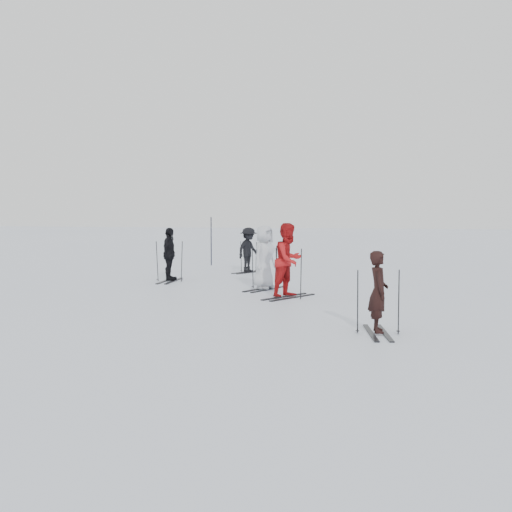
{
  "coord_description": "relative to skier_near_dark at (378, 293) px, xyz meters",
  "views": [
    {
      "loc": [
        3.85,
        -16.9,
        2.36
      ],
      "look_at": [
        0.0,
        1.0,
        1.0
      ],
      "focal_mm": 45.0,
      "sensor_mm": 36.0,
      "label": 1
    }
  ],
  "objects": [
    {
      "name": "skier_uphill_far",
      "position": [
        -4.96,
        10.82,
        0.05
      ],
      "size": [
        1.02,
        1.21,
        1.63
      ],
      "primitive_type": "imported",
      "rotation": [
        0.0,
        0.0,
        1.1
      ],
      "color": "black",
      "rests_on": "ground"
    },
    {
      "name": "skier_uphill_left",
      "position": [
        -6.83,
        7.46,
        0.09
      ],
      "size": [
        0.47,
        1.02,
        1.71
      ],
      "primitive_type": "imported",
      "rotation": [
        0.0,
        0.0,
        1.62
      ],
      "color": "black",
      "rests_on": "ground"
    },
    {
      "name": "skis_red",
      "position": [
        -2.44,
        4.5,
        -0.09
      ],
      "size": [
        2.11,
        1.79,
        1.36
      ],
      "primitive_type": null,
      "rotation": [
        0.0,
        0.0,
        1.05
      ],
      "color": "black",
      "rests_on": "ground"
    },
    {
      "name": "skis_uphill_far",
      "position": [
        -4.96,
        10.82,
        -0.18
      ],
      "size": [
        1.83,
        1.5,
        1.18
      ],
      "primitive_type": null,
      "rotation": [
        0.0,
        0.0,
        1.1
      ],
      "color": "black",
      "rests_on": "ground"
    },
    {
      "name": "skier_grey",
      "position": [
        -3.41,
        6.05,
        0.15
      ],
      "size": [
        0.87,
        1.05,
        1.84
      ],
      "primitive_type": "imported",
      "rotation": [
        0.0,
        0.0,
        1.2
      ],
      "color": "silver",
      "rests_on": "ground"
    },
    {
      "name": "piste_marker",
      "position": [
        -7.16,
        13.45,
        0.23
      ],
      "size": [
        0.05,
        0.05,
        2.01
      ],
      "primitive_type": "cylinder",
      "rotation": [
        0.0,
        0.0,
        -0.28
      ],
      "color": "black",
      "rests_on": "ground"
    },
    {
      "name": "skier_red",
      "position": [
        -2.44,
        4.5,
        0.2
      ],
      "size": [
        1.11,
        1.19,
        1.95
      ],
      "primitive_type": "imported",
      "rotation": [
        0.0,
        0.0,
        1.05
      ],
      "color": "#AC1315",
      "rests_on": "ground"
    },
    {
      "name": "skier_near_dark",
      "position": [
        0.0,
        0.0,
        0.0
      ],
      "size": [
        0.46,
        0.61,
        1.54
      ],
      "primitive_type": "imported",
      "rotation": [
        0.0,
        0.0,
        1.74
      ],
      "color": "black",
      "rests_on": "ground"
    },
    {
      "name": "skis_near_dark",
      "position": [
        0.0,
        0.0,
        -0.14
      ],
      "size": [
        1.85,
        1.18,
        1.25
      ],
      "primitive_type": null,
      "rotation": [
        0.0,
        0.0,
        1.74
      ],
      "color": "black",
      "rests_on": "ground"
    },
    {
      "name": "skis_uphill_left",
      "position": [
        -6.83,
        7.46,
        -0.09
      ],
      "size": [
        1.9,
        1.07,
        1.35
      ],
      "primitive_type": null,
      "rotation": [
        0.0,
        0.0,
        1.62
      ],
      "color": "black",
      "rests_on": "ground"
    },
    {
      "name": "skis_grey",
      "position": [
        -3.41,
        6.05,
        -0.1
      ],
      "size": [
        2.05,
        1.57,
        1.33
      ],
      "primitive_type": null,
      "rotation": [
        0.0,
        0.0,
        1.2
      ],
      "color": "black",
      "rests_on": "ground"
    },
    {
      "name": "ground",
      "position": [
        -3.58,
        4.72,
        -0.77
      ],
      "size": [
        120.0,
        120.0,
        0.0
      ],
      "primitive_type": "plane",
      "color": "silver",
      "rests_on": "ground"
    }
  ]
}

